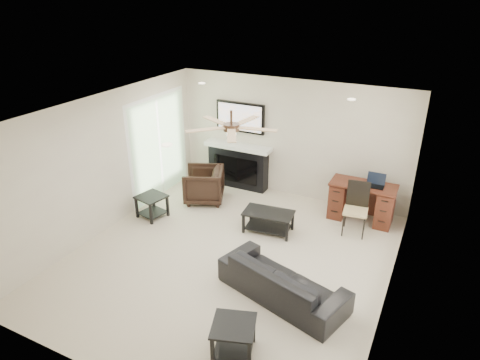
{
  "coord_description": "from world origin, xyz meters",
  "views": [
    {
      "loc": [
        2.81,
        -5.27,
        4.16
      ],
      "look_at": [
        -0.09,
        0.56,
        1.19
      ],
      "focal_mm": 32.0,
      "sensor_mm": 36.0,
      "label": 1
    }
  ],
  "objects_px": {
    "desk": "(362,202)",
    "sofa": "(283,281)",
    "armchair": "(204,185)",
    "fireplace_unit": "(238,146)",
    "coffee_table": "(268,222)"
  },
  "relations": [
    {
      "from": "desk",
      "to": "sofa",
      "type": "bearing_deg",
      "value": -100.67
    },
    {
      "from": "sofa",
      "to": "desk",
      "type": "height_order",
      "value": "desk"
    },
    {
      "from": "armchair",
      "to": "fireplace_unit",
      "type": "distance_m",
      "value": 1.17
    },
    {
      "from": "desk",
      "to": "armchair",
      "type": "bearing_deg",
      "value": -168.37
    },
    {
      "from": "fireplace_unit",
      "to": "desk",
      "type": "bearing_deg",
      "value": -6.38
    },
    {
      "from": "sofa",
      "to": "fireplace_unit",
      "type": "height_order",
      "value": "fireplace_unit"
    },
    {
      "from": "fireplace_unit",
      "to": "desk",
      "type": "relative_size",
      "value": 1.57
    },
    {
      "from": "sofa",
      "to": "coffee_table",
      "type": "relative_size",
      "value": 2.13
    },
    {
      "from": "armchair",
      "to": "desk",
      "type": "xyz_separation_m",
      "value": [
        3.13,
        0.64,
        0.02
      ]
    },
    {
      "from": "armchair",
      "to": "desk",
      "type": "distance_m",
      "value": 3.19
    },
    {
      "from": "armchair",
      "to": "fireplace_unit",
      "type": "relative_size",
      "value": 0.42
    },
    {
      "from": "armchair",
      "to": "fireplace_unit",
      "type": "bearing_deg",
      "value": 138.18
    },
    {
      "from": "sofa",
      "to": "desk",
      "type": "bearing_deg",
      "value": -83.78
    },
    {
      "from": "armchair",
      "to": "sofa",
      "type": "bearing_deg",
      "value": 26.86
    },
    {
      "from": "fireplace_unit",
      "to": "armchair",
      "type": "bearing_deg",
      "value": -108.27
    }
  ]
}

